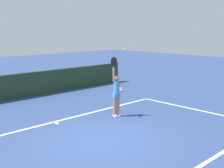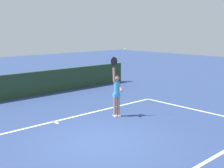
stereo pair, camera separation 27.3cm
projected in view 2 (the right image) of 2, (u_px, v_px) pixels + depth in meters
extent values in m
plane|color=navy|center=(99.00, 141.00, 9.19)|extent=(60.00, 60.00, 0.00)
cube|color=white|center=(54.00, 122.00, 11.11)|extent=(10.88, 0.11, 0.00)
cube|color=white|center=(198.00, 110.00, 12.65)|extent=(0.11, 5.82, 0.00)
cube|color=white|center=(56.00, 123.00, 11.00)|extent=(0.11, 0.30, 0.00)
cube|color=#233C24|center=(3.00, 88.00, 14.33)|extent=(15.87, 0.19, 1.26)
cylinder|color=#A46E5C|center=(118.00, 106.00, 11.76)|extent=(0.12, 0.12, 0.83)
cylinder|color=#A46E5C|center=(115.00, 106.00, 11.70)|extent=(0.12, 0.12, 0.83)
cube|color=white|center=(118.00, 115.00, 11.81)|extent=(0.18, 0.26, 0.07)
cube|color=white|center=(115.00, 116.00, 11.75)|extent=(0.18, 0.26, 0.07)
cylinder|color=#3A95D5|center=(117.00, 89.00, 11.60)|extent=(0.22, 0.22, 0.59)
cube|color=#3A95D5|center=(117.00, 95.00, 11.65)|extent=(0.31, 0.28, 0.16)
sphere|color=#A46E5C|center=(117.00, 78.00, 11.52)|extent=(0.22, 0.22, 0.22)
cylinder|color=#A46E5C|center=(114.00, 75.00, 11.45)|extent=(0.15, 0.13, 0.56)
cylinder|color=#A46E5C|center=(120.00, 86.00, 11.57)|extent=(0.25, 0.46, 0.38)
ellipsoid|color=black|center=(114.00, 61.00, 11.36)|extent=(0.29, 0.13, 0.36)
cylinder|color=black|center=(114.00, 66.00, 11.39)|extent=(0.03, 0.03, 0.18)
sphere|color=#C6E131|center=(125.00, 49.00, 11.26)|extent=(0.07, 0.07, 0.07)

